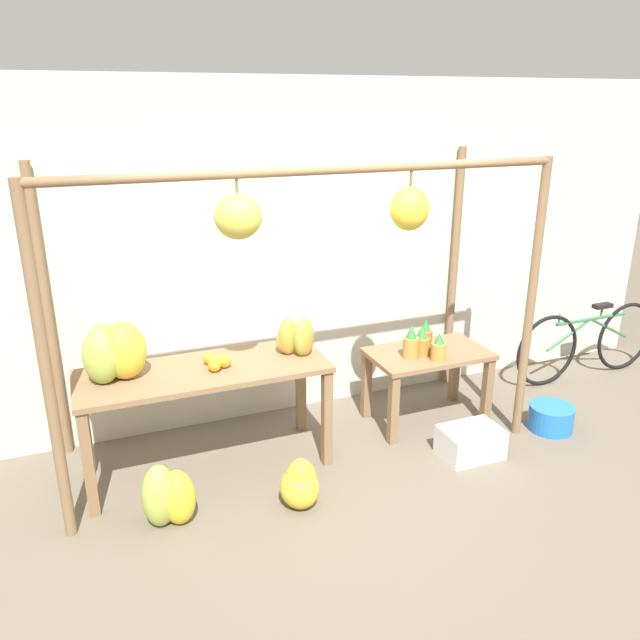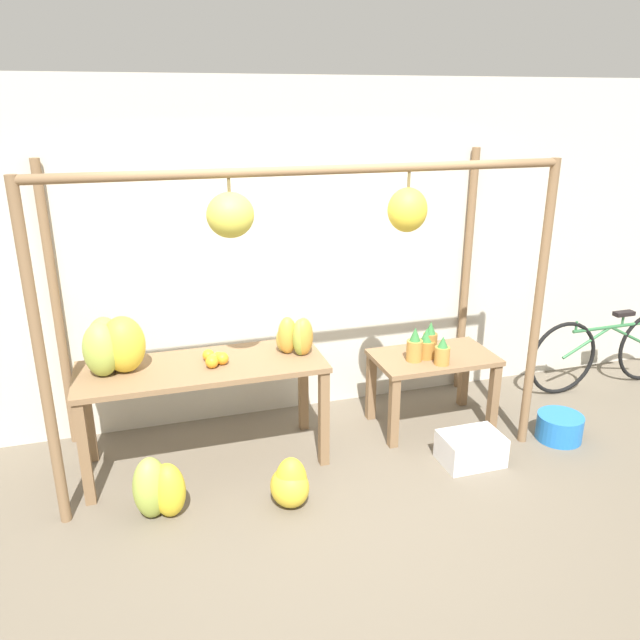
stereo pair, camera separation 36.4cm
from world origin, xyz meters
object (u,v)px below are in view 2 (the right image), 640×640
object	(u,v)px
banana_pile_ground_left	(159,489)
papaya_pile	(295,337)
fruit_crate_white	(471,448)
blue_bucket	(559,427)
banana_pile_on_table	(112,346)
parked_bicycle	(607,350)
banana_pile_ground_right	(290,485)
pineapple_cluster	(427,346)
orange_pile	(215,359)

from	to	relation	value
banana_pile_ground_left	papaya_pile	bearing A→B (deg)	27.70
fruit_crate_white	papaya_pile	world-z (taller)	papaya_pile
blue_bucket	fruit_crate_white	bearing A→B (deg)	-173.72
fruit_crate_white	blue_bucket	world-z (taller)	fruit_crate_white
banana_pile_on_table	parked_bicycle	distance (m)	4.47
banana_pile_on_table	parked_bicycle	world-z (taller)	banana_pile_on_table
banana_pile_ground_left	fruit_crate_white	size ratio (longest dim) A/B	0.95
banana_pile_ground_right	fruit_crate_white	xyz separation A→B (m)	(1.45, 0.12, -0.05)
banana_pile_ground_right	parked_bicycle	bearing A→B (deg)	15.58
pineapple_cluster	parked_bicycle	world-z (taller)	pineapple_cluster
pineapple_cluster	blue_bucket	bearing A→B (deg)	-25.64
fruit_crate_white	banana_pile_ground_left	bearing A→B (deg)	179.42
banana_pile_ground_right	papaya_pile	size ratio (longest dim) A/B	1.17
banana_pile_ground_right	fruit_crate_white	distance (m)	1.45
banana_pile_on_table	fruit_crate_white	distance (m)	2.75
banana_pile_ground_right	banana_pile_on_table	bearing A→B (deg)	144.62
banana_pile_ground_right	parked_bicycle	size ratio (longest dim) A/B	0.22
papaya_pile	banana_pile_on_table	bearing A→B (deg)	177.93
blue_bucket	banana_pile_ground_left	bearing A→B (deg)	-178.70
orange_pile	pineapple_cluster	xyz separation A→B (m)	(1.70, -0.01, -0.10)
banana_pile_ground_left	parked_bicycle	size ratio (longest dim) A/B	0.26
blue_bucket	orange_pile	bearing A→B (deg)	169.85
orange_pile	pineapple_cluster	world-z (taller)	pineapple_cluster
blue_bucket	banana_pile_on_table	bearing A→B (deg)	170.85
orange_pile	banana_pile_ground_right	distance (m)	1.05
orange_pile	papaya_pile	xyz separation A→B (m)	(0.60, 0.02, 0.09)
fruit_crate_white	pineapple_cluster	bearing A→B (deg)	102.32
parked_bicycle	papaya_pile	world-z (taller)	papaya_pile
fruit_crate_white	papaya_pile	size ratio (longest dim) A/B	1.45
banana_pile_on_table	banana_pile_ground_left	world-z (taller)	banana_pile_on_table
orange_pile	fruit_crate_white	world-z (taller)	orange_pile
banana_pile_on_table	banana_pile_ground_right	size ratio (longest dim) A/B	1.29
banana_pile_ground_left	papaya_pile	world-z (taller)	papaya_pile
banana_pile_on_table	banana_pile_ground_left	bearing A→B (deg)	-70.79
banana_pile_on_table	papaya_pile	world-z (taller)	banana_pile_on_table
banana_pile_on_table	orange_pile	bearing A→B (deg)	-5.25
pineapple_cluster	fruit_crate_white	distance (m)	0.86
banana_pile_ground_left	blue_bucket	distance (m)	3.17
banana_pile_ground_left	parked_bicycle	bearing A→B (deg)	10.66
banana_pile_ground_right	blue_bucket	size ratio (longest dim) A/B	1.02
fruit_crate_white	blue_bucket	xyz separation A→B (m)	(0.87, 0.10, -0.01)
orange_pile	banana_pile_ground_left	distance (m)	0.98
papaya_pile	pineapple_cluster	bearing A→B (deg)	-1.18
orange_pile	papaya_pile	distance (m)	0.61
banana_pile_ground_left	papaya_pile	xyz separation A→B (m)	(1.09, 0.57, 0.74)
orange_pile	fruit_crate_white	distance (m)	2.05
banana_pile_ground_right	papaya_pile	world-z (taller)	papaya_pile
banana_pile_ground_right	papaya_pile	bearing A→B (deg)	72.03
banana_pile_on_table	banana_pile_ground_left	xyz separation A→B (m)	(0.21, -0.62, -0.80)
pineapple_cluster	parked_bicycle	size ratio (longest dim) A/B	0.18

